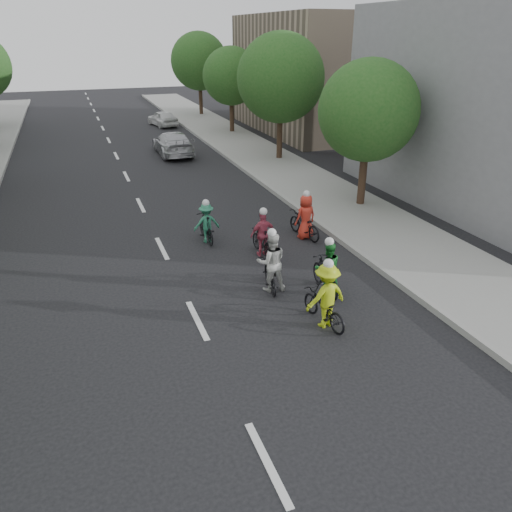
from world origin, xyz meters
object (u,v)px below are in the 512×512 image
cyclist_1 (326,272)px  cyclist_5 (271,267)px  cyclist_4 (325,301)px  follow_car_lead (173,143)px  cyclist_2 (206,225)px  cyclist_3 (263,238)px  cyclist_0 (305,221)px  follow_car_trail (163,118)px

cyclist_1 → cyclist_5: cyclist_5 is taller
cyclist_4 → cyclist_5: (-0.56, 2.26, 0.00)m
cyclist_5 → follow_car_lead: 18.17m
cyclist_2 → cyclist_5: (0.79, -4.13, 0.08)m
cyclist_2 → follow_car_lead: bearing=-97.7°
cyclist_3 → follow_car_lead: cyclist_3 is taller
cyclist_1 → cyclist_2: size_ratio=1.07×
cyclist_0 → cyclist_5: 4.21m
follow_car_trail → cyclist_5: bearing=73.8°
cyclist_2 → cyclist_5: 4.21m
cyclist_3 → cyclist_4: (-0.09, -4.62, 0.07)m
cyclist_2 → follow_car_lead: 14.12m
follow_car_lead → follow_car_trail: (1.27, 10.21, -0.08)m
cyclist_4 → follow_car_lead: cyclist_4 is taller
cyclist_1 → follow_car_trail: size_ratio=0.50×
cyclist_5 → follow_car_lead: bearing=-82.3°
cyclist_2 → cyclist_4: 6.54m
cyclist_5 → cyclist_0: bearing=-118.2°
cyclist_0 → cyclist_4: cyclist_4 is taller
cyclist_2 → follow_car_trail: size_ratio=0.47×
cyclist_3 → cyclist_0: bearing=-158.6°
cyclist_4 → cyclist_5: cyclist_5 is taller
cyclist_0 → cyclist_5: cyclist_5 is taller
cyclist_2 → follow_car_trail: cyclist_2 is taller
cyclist_3 → follow_car_lead: size_ratio=0.35×
cyclist_4 → follow_car_trail: size_ratio=0.52×
cyclist_0 → cyclist_4: bearing=60.2°
cyclist_2 → follow_car_lead: size_ratio=0.35×
cyclist_0 → follow_car_trail: cyclist_0 is taller
cyclist_3 → follow_car_trail: bearing=-97.0°
follow_car_lead → follow_car_trail: size_ratio=1.33×
cyclist_1 → follow_car_lead: size_ratio=0.37×
cyclist_3 → cyclist_5: bearing=70.9°
follow_car_trail → cyclist_4: bearing=75.2°
cyclist_1 → follow_car_lead: 18.88m
cyclist_0 → cyclist_2: cyclist_0 is taller
cyclist_3 → follow_car_lead: 15.79m
cyclist_2 → cyclist_4: size_ratio=0.90×
cyclist_2 → cyclist_3: (1.44, -1.78, 0.00)m
cyclist_1 → follow_car_lead: (-0.52, 18.88, 0.04)m
cyclist_0 → cyclist_3: bearing=15.7°
cyclist_0 → cyclist_4: (-2.06, -5.55, 0.07)m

